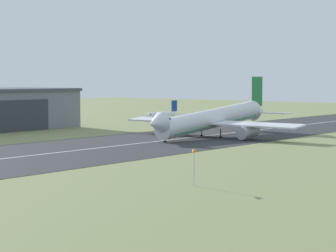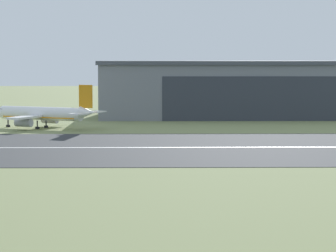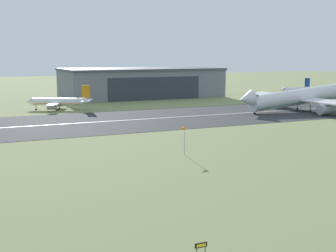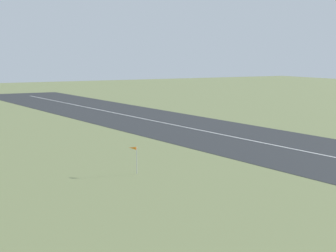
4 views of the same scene
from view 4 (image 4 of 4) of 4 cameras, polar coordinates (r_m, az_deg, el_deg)
ground_plane at (r=149.57m, az=-9.57°, el=-3.29°), size 708.34×708.34×0.00m
runway_strip at (r=179.14m, az=8.99°, el=-1.61°), size 468.34×45.23×0.06m
runway_centreline at (r=179.14m, az=8.99°, el=-1.60°), size 421.50×0.70×0.01m
windsock_pole at (r=135.69m, az=-3.06°, el=-2.08°), size 1.93×1.42×5.68m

